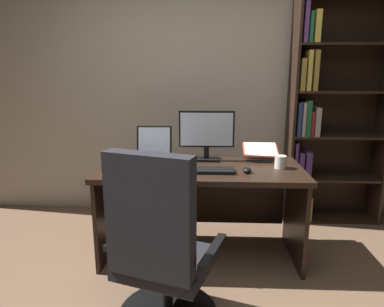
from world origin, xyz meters
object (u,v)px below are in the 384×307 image
Objects in this scene: bookshelf at (325,116)px; reading_stand_with_book at (261,152)px; notepad at (174,167)px; laptop at (153,153)px; computer_mouse at (247,170)px; monitor at (207,136)px; coffee_mug at (281,162)px; desk at (201,189)px; open_binder at (142,171)px; office_chair at (160,258)px; pen at (177,166)px; keyboard at (206,170)px.

bookshelf reaches higher than reading_stand_with_book.
laptop is at bearing 128.27° from notepad.
reading_stand_with_book is at bearing 68.74° from computer_mouse.
monitor is 4.42× the size of computer_mouse.
bookshelf is at bearing 54.49° from coffee_mug.
desk is 0.46m from computer_mouse.
computer_mouse is at bearing -111.26° from reading_stand_with_book.
monitor is at bearing -153.31° from bookshelf.
reading_stand_with_book is 1.04m from open_binder.
monitor is 0.41m from notepad.
office_chair reaches higher than laptop.
computer_mouse is at bearing -154.72° from coffee_mug.
computer_mouse is 1.05× the size of coffee_mug.
open_binder is at bearing -148.62° from bookshelf.
bookshelf reaches higher than coffee_mug.
bookshelf is 2.26m from office_chair.
notepad is at bearing 46.19° from open_binder.
pen is (-0.18, -0.10, 0.22)m from desk.
reading_stand_with_book is at bearing 110.97° from coffee_mug.
reading_stand_with_book is (0.92, 0.05, 0.01)m from laptop.
monitor reaches higher than coffee_mug.
pen is at bearing -49.15° from laptop.
bookshelf is 1.03m from coffee_mug.
laptop is at bearing 130.85° from pen.
pen is at bearing -178.14° from coffee_mug.
computer_mouse is 0.50× the size of notepad.
monitor is at bearing -0.84° from laptop.
keyboard is (-1.15, -0.94, -0.29)m from bookshelf.
office_chair is at bearing -91.51° from pen.
reading_stand_with_book is (-0.69, -0.52, -0.24)m from bookshelf.
keyboard is at bearing -140.78° from bookshelf.
notepad is (0.21, -0.26, -0.05)m from laptop.
bookshelf is 1.63m from pen.
desk is at bearing -157.31° from reading_stand_with_book.
desk is 0.54m from open_binder.
bookshelf is (1.19, 0.73, 0.51)m from desk.
notepad reaches higher than desk.
bookshelf is 10.25× the size of notepad.
laptop is 0.56× the size of open_binder.
monitor reaches higher than laptop.
bookshelf reaches higher than desk.
desk is at bearing 95.53° from office_chair.
reading_stand_with_book is at bearing 41.94° from keyboard.
notepad is at bearing -51.73° from laptop.
reading_stand_with_book is at bearing 22.69° from desk.
desk is 5.37× the size of reading_stand_with_book.
keyboard is (0.04, -0.20, 0.22)m from desk.
laptop reaches higher than pen.
coffee_mug reaches higher than pen.
office_chair is 10.44× the size of computer_mouse.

